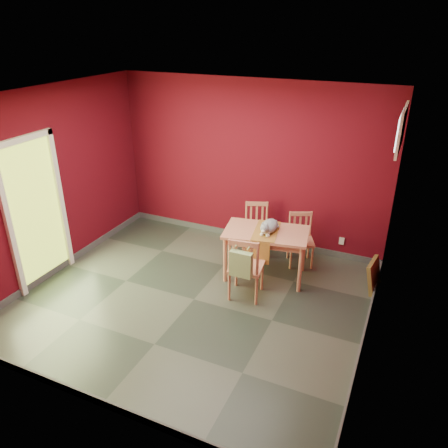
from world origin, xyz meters
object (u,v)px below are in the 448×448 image
at_px(dining_table, 266,237).
at_px(chair_far_left, 256,228).
at_px(chair_far_right, 300,238).
at_px(tote_bag, 241,264).
at_px(chair_near, 246,267).
at_px(picture_frame, 374,275).
at_px(cat, 269,224).

relative_size(dining_table, chair_far_left, 1.55).
height_order(dining_table, chair_far_right, chair_far_right).
bearing_deg(tote_bag, chair_near, 95.29).
height_order(chair_far_left, picture_frame, chair_far_left).
bearing_deg(chair_far_left, dining_table, -59.51).
relative_size(dining_table, cat, 2.80).
height_order(chair_far_right, tote_bag, tote_bag).
bearing_deg(picture_frame, chair_near, -149.76).
height_order(dining_table, chair_far_left, chair_far_left).
xyz_separation_m(dining_table, cat, (0.04, 0.01, 0.21)).
bearing_deg(chair_near, tote_bag, -84.71).
distance_m(dining_table, picture_frame, 1.60).
xyz_separation_m(chair_far_right, tote_bag, (-0.40, -1.45, 0.22)).
bearing_deg(dining_table, tote_bag, -93.05).
height_order(chair_far_left, chair_far_right, chair_far_left).
height_order(chair_far_left, tote_bag, tote_bag).
bearing_deg(cat, tote_bag, -101.10).
relative_size(dining_table, picture_frame, 2.81).
bearing_deg(chair_near, picture_frame, 30.24).
distance_m(dining_table, chair_far_left, 0.79).
xyz_separation_m(chair_far_right, chair_near, (-0.42, -1.23, 0.06)).
xyz_separation_m(chair_far_left, cat, (0.42, -0.64, 0.43)).
bearing_deg(dining_table, cat, 17.76).
bearing_deg(chair_far_right, chair_far_left, 176.47).
height_order(dining_table, chair_near, chair_near).
bearing_deg(chair_far_left, tote_bag, -77.19).
bearing_deg(chair_far_left, chair_far_right, -3.53).
xyz_separation_m(chair_far_right, cat, (-0.32, -0.60, 0.44)).
relative_size(chair_far_left, cat, 1.81).
bearing_deg(chair_near, chair_far_right, 70.93).
relative_size(dining_table, tote_bag, 3.07).
xyz_separation_m(dining_table, chair_far_right, (0.36, 0.61, -0.23)).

